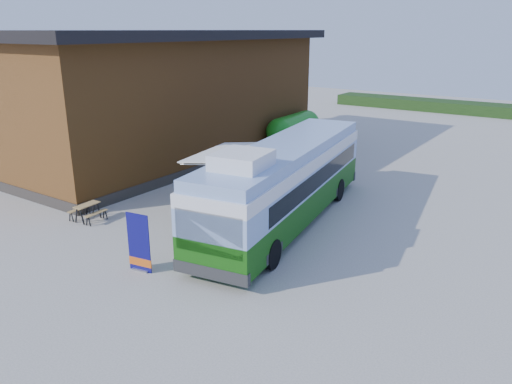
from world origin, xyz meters
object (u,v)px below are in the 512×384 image
Objects in this scene: bus at (285,180)px; picnic_table at (87,208)px; banner at (139,248)px; person_b at (260,165)px; slurry_tanker at (294,128)px; person_a at (237,171)px.

bus is 9.64× the size of picnic_table.
bus is at bearing 66.42° from banner.
person_b is at bearing 68.35° from picnic_table.
bus is 2.13× the size of slurry_tanker.
person_b is 0.28× the size of slurry_tanker.
slurry_tanker is (-2.69, 8.01, 0.41)m from person_b.
banner is 5.58m from picnic_table.
banner is 19.42m from slurry_tanker.
banner is 1.23× the size of person_a.
banner is (-1.63, -6.37, -0.99)m from bus.
bus is 8.24m from picnic_table.
picnic_table is at bearing 150.16° from banner.
person_a is at bearing 98.40° from banner.
person_b reaches higher than person_a.
banner is 1.19× the size of person_b.
person_a reaches higher than picnic_table.
person_b is at bearing 124.55° from bus.
person_b is at bearing 27.08° from person_a.
person_a is at bearing 23.66° from person_b.
bus reaches higher than banner.
bus is 5.44m from person_a.
bus is at bearing 82.28° from person_b.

